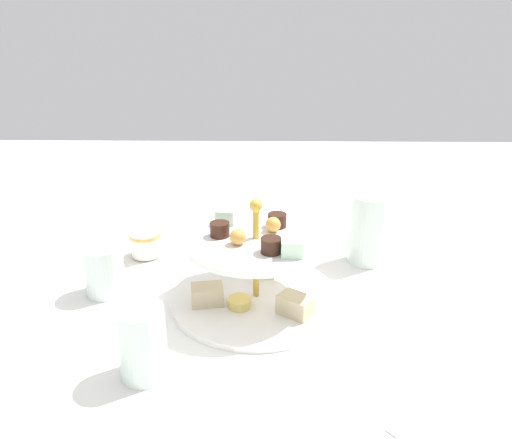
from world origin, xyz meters
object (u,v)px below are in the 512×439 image
object	(u,v)px
water_glass_tall_right	(368,230)
tiered_serving_stand	(256,273)
butter_knife_left	(432,395)
butter_knife_right	(239,228)
water_glass_mid_back	(142,342)
water_glass_short_left	(104,270)
teacup_with_saucer	(146,246)

from	to	relation	value
water_glass_tall_right	tiered_serving_stand	bearing A→B (deg)	-54.70
butter_knife_left	water_glass_tall_right	bearing A→B (deg)	48.65
butter_knife_right	water_glass_mid_back	bearing A→B (deg)	71.16
water_glass_mid_back	butter_knife_left	bearing A→B (deg)	84.47
tiered_serving_stand	butter_knife_left	bearing A→B (deg)	45.14
water_glass_short_left	teacup_with_saucer	world-z (taller)	water_glass_short_left
teacup_with_saucer	butter_knife_left	size ratio (longest dim) A/B	0.53
teacup_with_saucer	butter_knife_left	bearing A→B (deg)	49.28
water_glass_tall_right	butter_knife_right	world-z (taller)	water_glass_tall_right
tiered_serving_stand	water_glass_mid_back	xyz separation A→B (m)	(0.18, -0.14, -0.00)
tiered_serving_stand	butter_knife_left	size ratio (longest dim) A/B	1.60
tiered_serving_stand	water_glass_tall_right	distance (m)	0.25
water_glass_short_left	tiered_serving_stand	bearing A→B (deg)	85.06
water_glass_tall_right	water_glass_short_left	distance (m)	0.47
water_glass_short_left	teacup_with_saucer	bearing A→B (deg)	164.66
water_glass_short_left	water_glass_mid_back	size ratio (longest dim) A/B	0.86
butter_knife_left	butter_knife_right	xyz separation A→B (m)	(-0.51, -0.25, 0.00)
water_glass_short_left	water_glass_mid_back	bearing A→B (deg)	29.30
water_glass_short_left	butter_knife_left	size ratio (longest dim) A/B	0.48
butter_knife_right	teacup_with_saucer	bearing A→B (deg)	32.57
butter_knife_left	water_glass_mid_back	world-z (taller)	water_glass_mid_back
water_glass_short_left	butter_knife_right	xyz separation A→B (m)	(-0.27, 0.20, -0.04)
teacup_with_saucer	water_glass_mid_back	xyz separation A→B (m)	(0.33, 0.08, 0.02)
water_glass_mid_back	tiered_serving_stand	bearing A→B (deg)	142.45
tiered_serving_stand	water_glass_mid_back	size ratio (longest dim) A/B	2.85
water_glass_tall_right	butter_knife_left	bearing A→B (deg)	1.35
water_glass_tall_right	water_glass_short_left	size ratio (longest dim) A/B	1.59
teacup_with_saucer	butter_knife_left	xyz separation A→B (m)	(0.36, 0.42, -0.02)
tiered_serving_stand	water_glass_short_left	distance (m)	0.25
tiered_serving_stand	water_glass_mid_back	world-z (taller)	tiered_serving_stand
water_glass_tall_right	butter_knife_right	bearing A→B (deg)	-121.71
tiered_serving_stand	teacup_with_saucer	size ratio (longest dim) A/B	3.02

